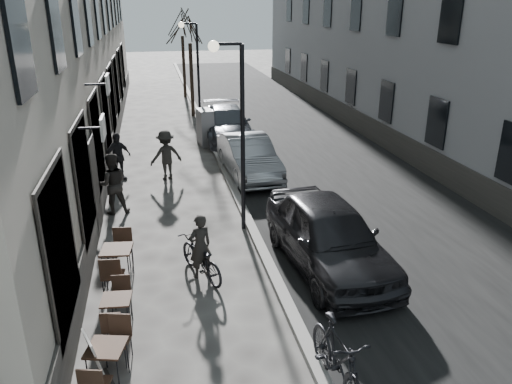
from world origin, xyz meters
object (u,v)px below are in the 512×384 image
object	(u,v)px
car_near	(328,235)
car_far	(227,124)
bicycle	(201,258)
pedestrian_near	(112,184)
bistro_set_c	(118,261)
car_mid	(249,157)
sign_board	(98,363)
tree_near	(189,28)
tree_far	(182,23)
streetlamp_far	(194,64)
bistro_set_b	(117,310)
utility_cabinet	(205,127)
streetlamp_near	(236,118)
moped	(338,360)
bistro_set_a	(108,361)
pedestrian_far	(118,157)
pedestrian_mid	(166,155)

from	to	relation	value
car_near	car_far	distance (m)	12.18
bicycle	pedestrian_near	distance (m)	4.78
bistro_set_c	car_mid	distance (m)	7.88
sign_board	tree_near	bearing A→B (deg)	59.53
tree_far	bistro_set_c	xyz separation A→B (m)	(-3.18, -23.18, -4.17)
streetlamp_far	bistro_set_b	bearing A→B (deg)	-100.72
pedestrian_near	car_near	distance (m)	6.79
bistro_set_c	utility_cabinet	bearing A→B (deg)	80.90
streetlamp_far	car_mid	size ratio (longest dim) A/B	1.16
pedestrian_near	car_far	distance (m)	9.04
streetlamp_near	sign_board	xyz separation A→B (m)	(-3.28, -5.49, -2.77)
sign_board	moped	xyz separation A→B (m)	(3.81, -0.99, 0.24)
streetlamp_near	bistro_set_a	bearing A→B (deg)	-119.37
tree_near	car_mid	distance (m)	11.34
streetlamp_far	tree_near	xyz separation A→B (m)	(0.07, 3.00, 1.50)
bistro_set_b	streetlamp_far	bearing A→B (deg)	84.62
sign_board	pedestrian_far	world-z (taller)	pedestrian_far
sign_board	car_far	world-z (taller)	car_far
sign_board	moped	size ratio (longest dim) A/B	0.46
sign_board	car_mid	distance (m)	10.88
car_near	tree_far	bearing A→B (deg)	89.87
utility_cabinet	pedestrian_near	distance (m)	7.96
tree_far	pedestrian_far	distance (m)	16.93
tree_far	bicycle	bearing A→B (deg)	-93.26
bicycle	moped	xyz separation A→B (m)	(1.78, -4.11, 0.15)
pedestrian_mid	streetlamp_near	bearing A→B (deg)	93.81
bistro_set_b	pedestrian_far	bearing A→B (deg)	97.85
streetlamp_far	pedestrian_near	world-z (taller)	streetlamp_far
tree_near	pedestrian_mid	bearing A→B (deg)	-100.03
streetlamp_far	sign_board	xyz separation A→B (m)	(-3.28, -17.49, -2.77)
bicycle	pedestrian_far	xyz separation A→B (m)	(-2.17, 7.25, 0.38)
tree_near	tree_far	world-z (taller)	same
tree_near	bistro_set_a	size ratio (longest dim) A/B	3.76
car_near	pedestrian_mid	bearing A→B (deg)	111.81
bicycle	bistro_set_a	bearing A→B (deg)	36.71
car_mid	pedestrian_mid	bearing A→B (deg)	171.71
bistro_set_a	pedestrian_far	size ratio (longest dim) A/B	0.88
streetlamp_far	pedestrian_mid	distance (m)	7.87
car_mid	car_far	xyz separation A→B (m)	(0.00, 5.22, 0.01)
streetlamp_far	bistro_set_a	size ratio (longest dim) A/B	3.36
streetlamp_far	car_far	bearing A→B (deg)	-63.50
car_near	pedestrian_far	bearing A→B (deg)	120.79
bistro_set_a	pedestrian_mid	size ratio (longest dim) A/B	0.85
bicycle	tree_near	bearing A→B (deg)	-117.28
pedestrian_near	tree_near	bearing A→B (deg)	-112.05
tree_far	car_near	world-z (taller)	tree_far
tree_far	bicycle	xyz separation A→B (m)	(-1.33, -23.37, -4.19)
bistro_set_b	pedestrian_near	distance (m)	5.94
bistro_set_b	utility_cabinet	distance (m)	13.41
sign_board	pedestrian_near	bearing A→B (deg)	69.95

